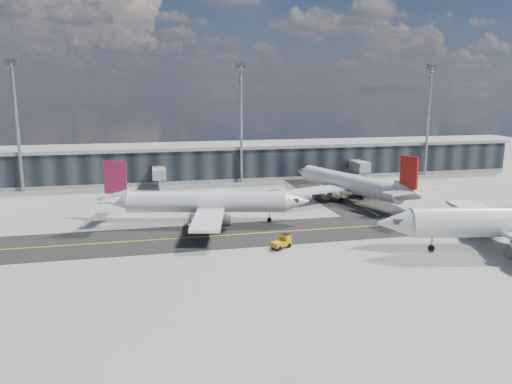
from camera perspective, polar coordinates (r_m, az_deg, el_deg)
ground at (r=77.64m, az=5.20°, el=-5.25°), size 300.00×300.00×0.00m
taxiway_lanes at (r=88.63m, az=5.49°, el=-3.11°), size 180.00×63.00×0.03m
terminal_concourse at (r=128.99m, az=-2.25°, el=3.42°), size 152.00×19.80×8.80m
floodlight_masts at (r=121.05m, az=-1.71°, el=8.37°), size 102.50×0.70×28.90m
airliner_af at (r=85.93m, az=-6.06°, el=-1.17°), size 36.06×30.94×10.73m
airliner_redtail at (r=103.82m, az=10.80°, el=0.96°), size 31.32×36.32×10.99m
baggage_tug at (r=72.44m, az=3.04°, el=-5.68°), size 3.34×2.81×1.91m
service_van at (r=105.78m, az=2.54°, el=-0.18°), size 5.50×6.70×1.70m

